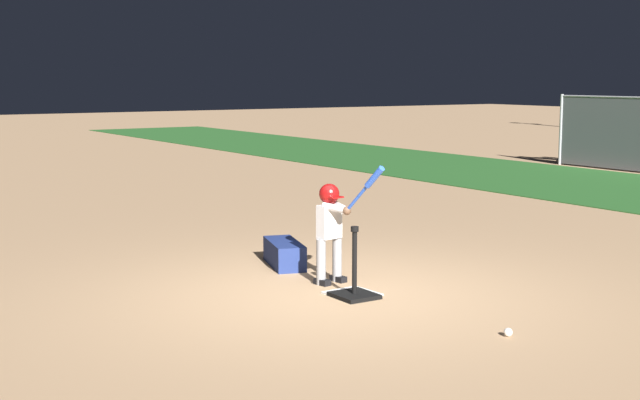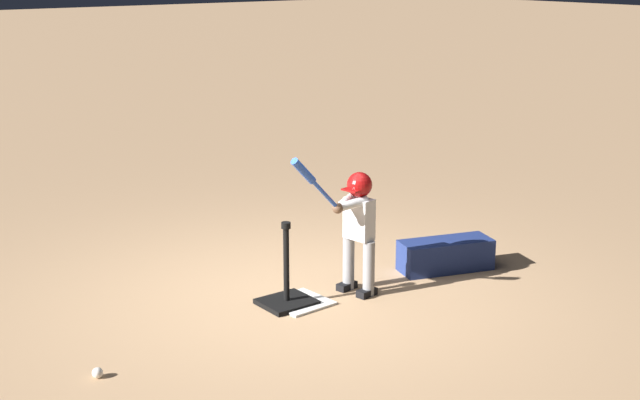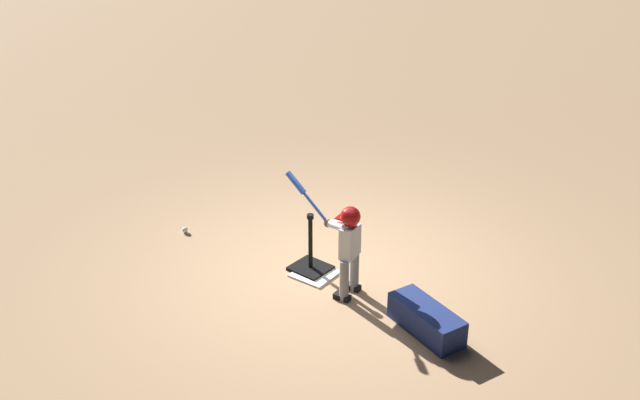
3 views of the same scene
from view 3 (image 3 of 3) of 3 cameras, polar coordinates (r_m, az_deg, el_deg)
The scene contains 6 objects.
ground_plane at distance 8.47m, azimuth 0.55°, elevation -5.36°, with size 90.00×90.00×0.00m, color tan.
home_plate at distance 8.39m, azimuth -0.39°, elevation -5.62°, with size 0.44×0.44×0.02m, color white.
batting_tee at distance 8.43m, azimuth -0.72°, elevation -4.75°, with size 0.42×0.37×0.70m.
batter_child at distance 7.72m, azimuth 2.05°, elevation -3.00°, with size 0.87×0.34×1.28m.
baseball at distance 9.38m, azimuth -10.25°, elevation -2.26°, with size 0.07×0.07×0.07m, color white.
equipment_bag at distance 7.49m, azimuth 8.10°, elevation -9.00°, with size 0.84×0.32×0.28m, color navy.
Camera 3 is at (-4.56, 5.65, 4.37)m, focal length 42.00 mm.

